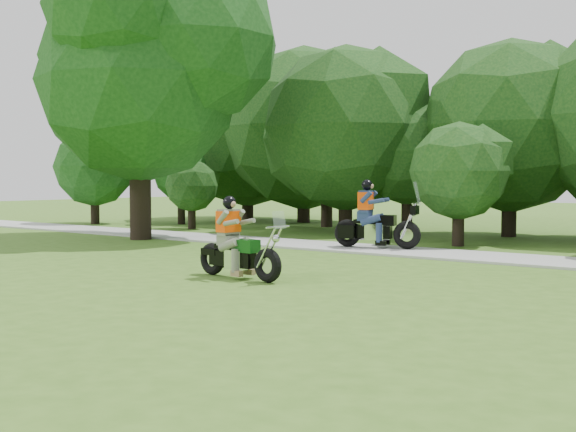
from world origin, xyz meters
The scene contains 6 objects.
ground centered at (0.00, 0.00, 0.00)m, with size 100.00×100.00×0.00m, color #3D651C.
walkway centered at (0.00, 8.00, 0.03)m, with size 60.00×2.20×0.06m, color #9D9D98.
tree_line centered at (0.08, 15.18, 3.75)m, with size 40.48×12.03×7.80m.
big_tree_west centered at (-10.54, 6.85, 5.76)m, with size 8.64×6.56×9.96m.
chopper_motorcycle centered at (-2.10, 1.64, 0.60)m, with size 2.26×0.67×1.62m.
touring_motorcycle centered at (-2.90, 8.11, 0.74)m, with size 2.43×1.14×1.87m.
Camera 1 is at (7.31, -8.86, 1.96)m, focal length 45.00 mm.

